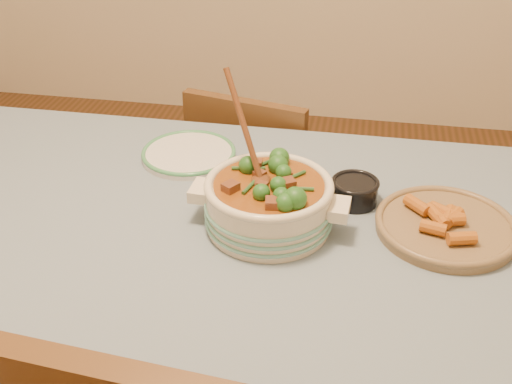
# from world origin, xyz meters

# --- Properties ---
(dining_table) EXTENTS (1.68, 1.08, 0.76)m
(dining_table) POSITION_xyz_m (0.00, 0.00, 0.66)
(dining_table) COLOR brown
(dining_table) RESTS_ON floor
(stew_casserole) EXTENTS (0.33, 0.27, 0.31)m
(stew_casserole) POSITION_xyz_m (0.06, 0.08, 0.82)
(stew_casserole) COLOR beige
(stew_casserole) RESTS_ON dining_table
(white_plate) EXTENTS (0.25, 0.25, 0.02)m
(white_plate) POSITION_xyz_m (-0.19, 0.34, 0.77)
(white_plate) COLOR silver
(white_plate) RESTS_ON dining_table
(condiment_bowl) EXTENTS (0.12, 0.12, 0.06)m
(condiment_bowl) POSITION_xyz_m (0.23, 0.21, 0.79)
(condiment_bowl) COLOR black
(condiment_bowl) RESTS_ON dining_table
(fried_plate) EXTENTS (0.31, 0.31, 0.05)m
(fried_plate) POSITION_xyz_m (0.42, 0.12, 0.78)
(fried_plate) COLOR #846749
(fried_plate) RESTS_ON dining_table
(chair_far) EXTENTS (0.45, 0.45, 0.80)m
(chair_far) POSITION_xyz_m (-0.08, 0.71, 0.45)
(chair_far) COLOR brown
(chair_far) RESTS_ON floor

